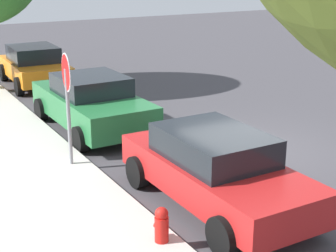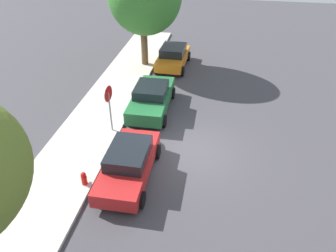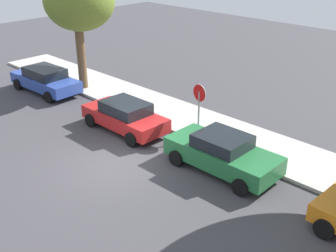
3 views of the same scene
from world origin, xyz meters
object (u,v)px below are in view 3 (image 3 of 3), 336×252
(parked_car_blue, at_px, (45,80))
(fire_hydrant, at_px, (139,109))
(parked_car_red, at_px, (125,116))
(street_tree_mid_block, at_px, (79,2))
(parked_car_green, at_px, (222,153))
(stop_sign, at_px, (199,102))

(parked_car_blue, bearing_deg, fire_hydrant, 12.54)
(parked_car_red, xyz_separation_m, street_tree_mid_block, (-5.82, 2.04, 4.23))
(parked_car_blue, bearing_deg, parked_car_red, -1.61)
(parked_car_green, bearing_deg, fire_hydrant, 167.64)
(stop_sign, xyz_separation_m, street_tree_mid_block, (-8.77, 0.35, 3.21))
(parked_car_blue, distance_m, fire_hydrant, 6.43)
(fire_hydrant, bearing_deg, parked_car_red, -61.79)
(fire_hydrant, bearing_deg, parked_car_green, -12.36)
(parked_car_red, bearing_deg, street_tree_mid_block, 160.70)
(stop_sign, relative_size, parked_car_red, 0.59)
(stop_sign, relative_size, parked_car_blue, 0.55)
(stop_sign, height_order, parked_car_green, stop_sign)
(stop_sign, bearing_deg, street_tree_mid_block, 177.72)
(parked_car_red, relative_size, fire_hydrant, 5.96)
(street_tree_mid_block, bearing_deg, parked_car_red, -19.30)
(stop_sign, height_order, street_tree_mid_block, street_tree_mid_block)
(parked_car_red, height_order, parked_car_blue, parked_car_blue)
(parked_car_blue, relative_size, street_tree_mid_block, 0.70)
(stop_sign, height_order, parked_car_red, stop_sign)
(fire_hydrant, bearing_deg, parked_car_blue, -167.46)
(parked_car_blue, relative_size, fire_hydrant, 6.49)
(stop_sign, xyz_separation_m, parked_car_green, (2.42, -1.46, -0.99))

